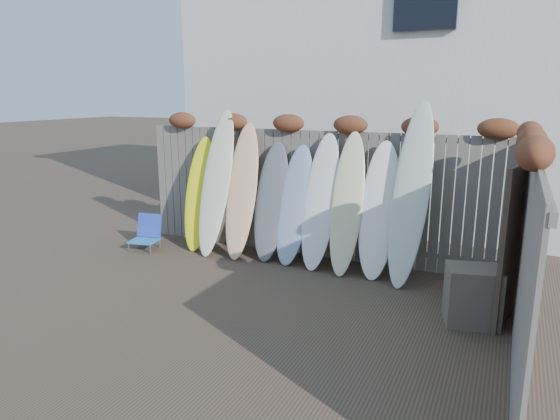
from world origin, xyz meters
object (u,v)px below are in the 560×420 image
at_px(lattice_panel, 514,242).
at_px(surfboard_0, 199,194).
at_px(wooden_crate, 472,296).
at_px(beach_chair, 147,233).

height_order(lattice_panel, surfboard_0, surfboard_0).
bearing_deg(wooden_crate, surfboard_0, 165.68).
bearing_deg(surfboard_0, lattice_panel, -14.07).
relative_size(wooden_crate, lattice_panel, 0.36).
xyz_separation_m(beach_chair, wooden_crate, (5.19, -0.69, 0.07)).
distance_m(beach_chair, surfboard_0, 1.12).
xyz_separation_m(wooden_crate, surfboard_0, (-4.40, 1.12, 0.60)).
relative_size(lattice_panel, surfboard_0, 0.94).
bearing_deg(beach_chair, lattice_panel, -3.28).
bearing_deg(lattice_panel, surfboard_0, -177.69).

